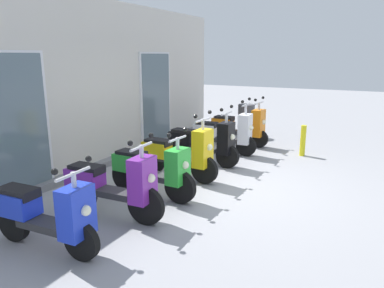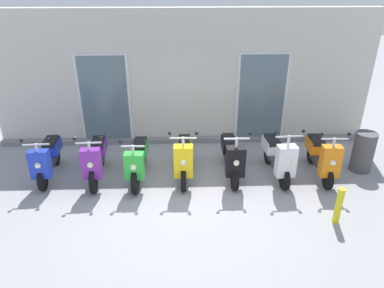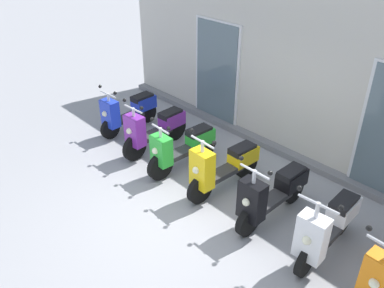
% 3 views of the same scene
% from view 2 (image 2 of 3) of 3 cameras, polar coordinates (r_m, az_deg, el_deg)
% --- Properties ---
extents(ground_plane, '(40.00, 40.00, 0.00)m').
position_cam_2_polar(ground_plane, '(6.90, -0.89, -9.60)').
color(ground_plane, '#939399').
extents(storefront_facade, '(9.43, 0.50, 3.31)m').
position_cam_2_polar(storefront_facade, '(8.95, -1.40, 10.28)').
color(storefront_facade, beige).
rests_on(storefront_facade, ground_plane).
extents(scooter_blue, '(0.57, 1.50, 1.14)m').
position_cam_2_polar(scooter_blue, '(8.12, -22.37, -2.05)').
color(scooter_blue, black).
rests_on(scooter_blue, ground_plane).
extents(scooter_purple, '(0.56, 1.64, 1.22)m').
position_cam_2_polar(scooter_purple, '(7.72, -15.27, -2.24)').
color(scooter_purple, black).
rests_on(scooter_purple, ground_plane).
extents(scooter_green, '(0.53, 1.59, 1.15)m').
position_cam_2_polar(scooter_green, '(7.53, -8.71, -2.54)').
color(scooter_green, black).
rests_on(scooter_green, ground_plane).
extents(scooter_yellow, '(0.59, 1.63, 1.28)m').
position_cam_2_polar(scooter_yellow, '(7.52, -1.31, -2.07)').
color(scooter_yellow, black).
rests_on(scooter_yellow, ground_plane).
extents(scooter_black, '(0.58, 1.63, 1.25)m').
position_cam_2_polar(scooter_black, '(7.61, 6.41, -1.96)').
color(scooter_black, black).
rests_on(scooter_black, ground_plane).
extents(scooter_white, '(0.61, 1.56, 1.30)m').
position_cam_2_polar(scooter_white, '(7.75, 13.71, -1.89)').
color(scooter_white, black).
rests_on(scooter_white, ground_plane).
extents(scooter_orange, '(0.60, 1.54, 1.24)m').
position_cam_2_polar(scooter_orange, '(8.04, 20.25, -1.78)').
color(scooter_orange, black).
rests_on(scooter_orange, ground_plane).
extents(trash_bin, '(0.46, 0.46, 0.90)m').
position_cam_2_polar(trash_bin, '(8.65, 25.94, -1.15)').
color(trash_bin, '#4C4C51').
rests_on(trash_bin, ground_plane).
extents(curb_bollard, '(0.12, 0.12, 0.70)m').
position_cam_2_polar(curb_bollard, '(6.75, 22.63, -9.22)').
color(curb_bollard, yellow).
rests_on(curb_bollard, ground_plane).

